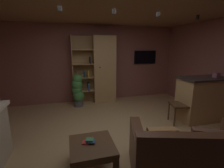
% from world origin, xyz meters
% --- Properties ---
extents(floor, '(5.73, 5.28, 0.02)m').
position_xyz_m(floor, '(0.00, 0.00, -0.01)').
color(floor, tan).
rests_on(floor, ground).
extents(wall_back, '(5.85, 0.06, 2.51)m').
position_xyz_m(wall_back, '(0.00, 2.67, 1.25)').
color(wall_back, '#8E544C').
rests_on(wall_back, ground).
extents(ceiling, '(5.73, 5.28, 0.02)m').
position_xyz_m(ceiling, '(0.00, 0.00, 2.52)').
color(ceiling, '#8E6B47').
extents(window_pane_back, '(0.74, 0.01, 0.89)m').
position_xyz_m(window_pane_back, '(-0.21, 2.64, 1.36)').
color(window_pane_back, white).
extents(bookshelf_cabinet, '(1.38, 0.41, 2.15)m').
position_xyz_m(bookshelf_cabinet, '(0.19, 2.39, 1.06)').
color(bookshelf_cabinet, tan).
rests_on(bookshelf_cabinet, ground).
extents(kitchen_bar_counter, '(1.41, 0.65, 1.08)m').
position_xyz_m(kitchen_bar_counter, '(2.42, 0.36, 0.54)').
color(kitchen_bar_counter, tan).
rests_on(kitchen_bar_counter, ground).
extents(tissue_box, '(0.13, 0.13, 0.11)m').
position_xyz_m(tissue_box, '(2.56, 0.28, 1.14)').
color(tissue_box, '#995972').
rests_on(tissue_box, kitchen_bar_counter).
extents(leather_couch, '(1.83, 1.35, 0.84)m').
position_xyz_m(leather_couch, '(0.70, -1.14, 0.31)').
color(leather_couch, '#4C2D1E').
rests_on(leather_couch, ground).
extents(coffee_table, '(0.64, 0.67, 0.40)m').
position_xyz_m(coffee_table, '(-0.58, -0.60, 0.32)').
color(coffee_table, '#4C331E').
rests_on(coffee_table, ground).
extents(table_book_0, '(0.13, 0.13, 0.02)m').
position_xyz_m(table_book_0, '(-0.66, -0.55, 0.41)').
color(table_book_0, '#B22D2D').
rests_on(table_book_0, coffee_table).
extents(table_book_1, '(0.12, 0.12, 0.02)m').
position_xyz_m(table_book_1, '(-0.58, -0.58, 0.43)').
color(table_book_1, '#2D4C8C').
rests_on(table_book_1, coffee_table).
extents(table_book_2, '(0.13, 0.12, 0.03)m').
position_xyz_m(table_book_2, '(-0.61, -0.56, 0.45)').
color(table_book_2, '#387247').
rests_on(table_book_2, coffee_table).
extents(dining_chair, '(0.51, 0.51, 0.92)m').
position_xyz_m(dining_chair, '(1.74, 0.31, 0.53)').
color(dining_chair, '#4C331E').
rests_on(dining_chair, ground).
extents(potted_floor_plant, '(0.38, 0.38, 1.01)m').
position_xyz_m(potted_floor_plant, '(-0.61, 2.17, 0.52)').
color(potted_floor_plant, '#4C4C51').
rests_on(potted_floor_plant, ground).
extents(wall_mounted_tv, '(0.83, 0.06, 0.47)m').
position_xyz_m(wall_mounted_tv, '(1.85, 2.61, 1.45)').
color(wall_mounted_tv, black).
extents(track_light_spot_1, '(0.07, 0.07, 0.09)m').
position_xyz_m(track_light_spot_1, '(-0.93, 0.44, 2.44)').
color(track_light_spot_1, black).
extents(track_light_spot_2, '(0.07, 0.07, 0.09)m').
position_xyz_m(track_light_spot_2, '(0.04, 0.39, 2.44)').
color(track_light_spot_2, black).
extents(track_light_spot_3, '(0.07, 0.07, 0.09)m').
position_xyz_m(track_light_spot_3, '(0.97, 0.41, 2.44)').
color(track_light_spot_3, black).
extents(track_light_spot_4, '(0.07, 0.07, 0.09)m').
position_xyz_m(track_light_spot_4, '(1.99, 0.45, 2.44)').
color(track_light_spot_4, black).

